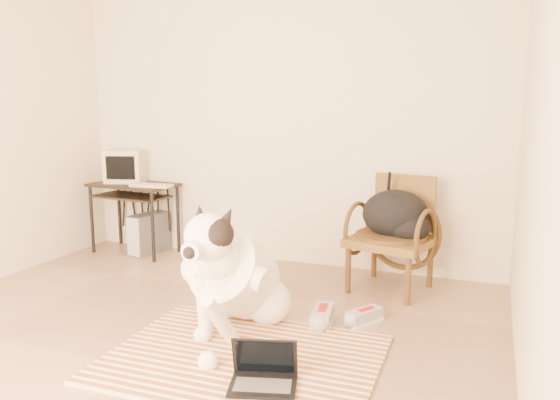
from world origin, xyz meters
The scene contains 14 objects.
floor centered at (0.00, 0.00, 0.00)m, with size 4.50×4.50×0.00m, color #94755B.
wall_back centered at (0.00, 2.25, 1.35)m, with size 4.50×4.50×0.00m, color beige.
wall_right centered at (2.00, 0.00, 1.35)m, with size 4.50×4.50×0.00m, color beige.
rug centered at (0.54, 0.28, 0.01)m, with size 1.56×1.20×0.02m.
dog centered at (0.32, 0.64, 0.36)m, with size 0.60×1.26×0.91m.
laptop centered at (0.77, 0.04, 0.08)m, with size 0.40×0.33×0.24m.
computer_desk centered at (-1.42, 1.98, 0.59)m, with size 0.86×0.53×0.69m.
crt_monitor centered at (-1.55, 2.07, 0.85)m, with size 0.44×0.43×0.32m.
desk_keyboard centered at (-1.14, 1.88, 0.70)m, with size 0.39×0.15×0.03m, color beige.
pc_tower centered at (-1.30, 2.03, 0.19)m, with size 0.26×0.44×0.39m.
rattan_chair centered at (1.12, 1.85, 0.45)m, with size 0.70×0.68×0.89m.
backpack centered at (1.15, 1.84, 0.59)m, with size 0.54×0.43×0.38m.
sneaker_left centered at (0.82, 0.94, 0.05)m, with size 0.17×0.33×0.11m.
sneaker_right centered at (1.07, 1.07, 0.04)m, with size 0.23×0.29×0.10m.
Camera 1 is at (1.80, -2.37, 1.46)m, focal length 35.00 mm.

